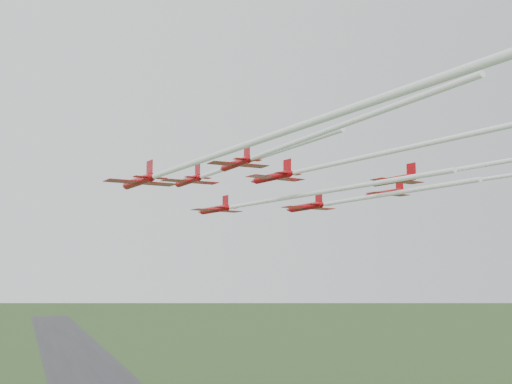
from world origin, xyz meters
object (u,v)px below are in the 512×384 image
object	(u,v)px
jet_row3_left	(197,162)
jet_row4_right	(440,172)
jet_row2_right	(335,202)
jet_row3_right	(455,183)
jet_lead	(260,202)
jet_row4_left	(276,149)
jet_row2_left	(215,172)
jet_row3_mid	(316,168)

from	to	relation	value
jet_row3_left	jet_row4_right	size ratio (longest dim) A/B	1.60
jet_row2_right	jet_row3_right	size ratio (longest dim) A/B	0.79
jet_row2_right	jet_row4_right	size ratio (longest dim) A/B	1.06
jet_lead	jet_row4_right	distance (m)	32.46
jet_row4_left	jet_row3_right	bearing A→B (deg)	15.57
jet_row3_right	jet_row4_left	size ratio (longest dim) A/B	1.19
jet_row2_left	jet_lead	bearing A→B (deg)	39.14
jet_row2_right	jet_row4_right	distance (m)	22.20
jet_row4_left	jet_row3_mid	bearing A→B (deg)	43.36
jet_row3_left	jet_row3_right	world-z (taller)	jet_row3_right
jet_lead	jet_row2_left	size ratio (longest dim) A/B	1.29
jet_row3_left	jet_row3_mid	bearing A→B (deg)	22.03
jet_lead	jet_row2_right	bearing A→B (deg)	-46.99
jet_row3_right	jet_row3_left	bearing A→B (deg)	-175.31
jet_row3_mid	jet_row3_right	bearing A→B (deg)	-11.44
jet_row3_left	jet_row4_right	world-z (taller)	jet_row4_right
jet_row2_left	jet_row2_right	bearing A→B (deg)	5.63
jet_row4_right	jet_row4_left	bearing A→B (deg)	179.18
jet_row2_left	jet_row3_left	xyz separation A→B (m)	(-8.30, -21.43, -2.51)
jet_lead	jet_row3_left	bearing A→B (deg)	-133.62
jet_lead	jet_row2_left	bearing A→B (deg)	-146.26
jet_lead	jet_row3_mid	xyz separation A→B (m)	(0.66, -20.61, 2.70)
jet_row3_left	jet_row3_mid	size ratio (longest dim) A/B	1.38
jet_row4_left	jet_row4_right	world-z (taller)	jet_row4_left
jet_lead	jet_row2_right	xyz separation A→B (m)	(10.53, -7.04, -0.35)
jet_row3_left	jet_lead	bearing A→B (deg)	48.94
jet_lead	jet_row4_left	xyz separation A→B (m)	(-10.55, -33.75, 2.14)
jet_row3_left	jet_row3_right	distance (m)	46.05
jet_row2_left	jet_row4_left	size ratio (longest dim) A/B	1.01
jet_lead	jet_row4_right	bearing A→B (deg)	-75.38
jet_lead	jet_row4_left	distance (m)	35.42
jet_row2_right	jet_row3_mid	distance (m)	17.05
jet_row2_left	jet_row3_mid	bearing A→B (deg)	-42.14
jet_lead	jet_row3_mid	distance (m)	20.79
jet_row3_left	jet_row3_right	xyz separation A→B (m)	(43.90, 13.80, 1.58)
jet_row3_mid	jet_row4_left	bearing A→B (deg)	-143.56
jet_row2_right	jet_row3_right	world-z (taller)	jet_row3_right
jet_lead	jet_row3_left	distance (m)	39.11
jet_row2_left	jet_row4_left	world-z (taller)	jet_row2_left
jet_row2_right	jet_row4_left	world-z (taller)	jet_row4_left
jet_lead	jet_row3_right	world-z (taller)	jet_row3_right
jet_lead	jet_row2_right	world-z (taller)	jet_lead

